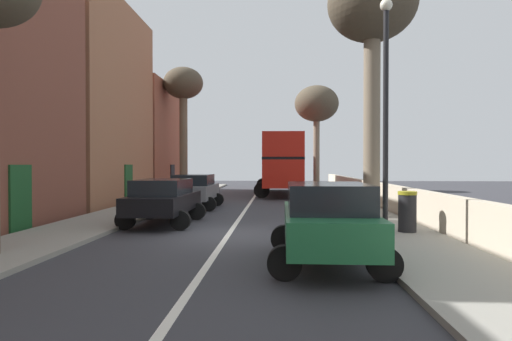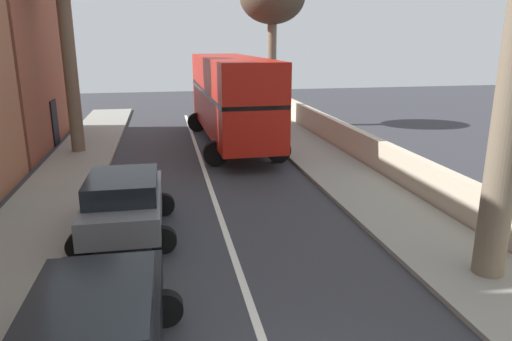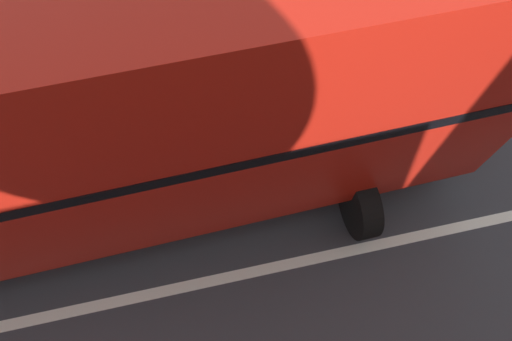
# 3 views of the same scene
# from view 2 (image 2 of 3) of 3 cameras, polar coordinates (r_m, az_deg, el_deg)

# --- Properties ---
(double_decker_bus) EXTENTS (3.75, 10.99, 4.06)m
(double_decker_bus) POSITION_cam_2_polar(r_m,az_deg,el_deg) (22.06, -3.03, 9.15)
(double_decker_bus) COLOR #B31A0F
(double_decker_bus) RESTS_ON ground
(parked_car_black_left_0) EXTENTS (2.49, 4.27, 1.59)m
(parked_car_black_left_0) POSITION_cam_2_polar(r_m,az_deg,el_deg) (7.27, -18.80, -17.96)
(parked_car_black_left_0) COLOR black
(parked_car_black_left_0) RESTS_ON ground
(parked_car_grey_left_4) EXTENTS (2.51, 4.00, 1.63)m
(parked_car_grey_left_4) POSITION_cam_2_polar(r_m,az_deg,el_deg) (12.24, -15.68, -3.59)
(parked_car_grey_left_4) COLOR slate
(parked_car_grey_left_4) RESTS_ON ground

